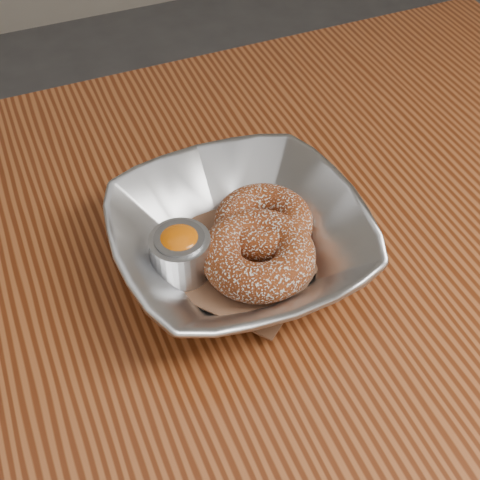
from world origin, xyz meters
name	(u,v)px	position (x,y,z in m)	size (l,w,h in m)	color
table	(193,369)	(0.00, 0.00, 0.65)	(1.20, 0.80, 0.75)	brown
serving_bowl	(240,241)	(0.07, 0.04, 0.78)	(0.24, 0.24, 0.06)	#B6B8BD
parchment	(240,255)	(0.07, 0.04, 0.76)	(0.14, 0.14, 0.00)	brown
donut_back	(264,222)	(0.10, 0.05, 0.78)	(0.10, 0.10, 0.03)	maroon
donut_front	(258,255)	(0.08, 0.01, 0.78)	(0.11, 0.11, 0.04)	maroon
ramekin	(181,252)	(0.01, 0.04, 0.78)	(0.06, 0.06, 0.05)	#B6B8BD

